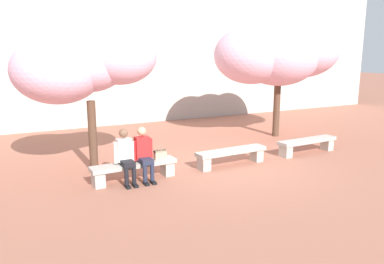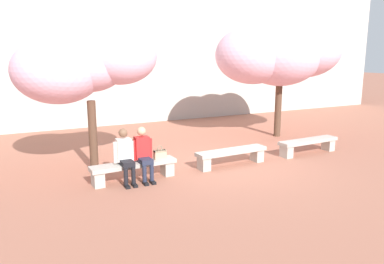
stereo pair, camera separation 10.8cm
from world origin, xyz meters
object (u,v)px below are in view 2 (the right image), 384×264
(stone_bench_west_end, at_px, (134,168))
(person_seated_left, at_px, (125,154))
(stone_bench_center, at_px, (308,144))
(stone_bench_near_west, at_px, (232,154))
(cherry_tree_secondary, at_px, (280,53))
(cherry_tree_main, at_px, (83,65))
(person_seated_right, at_px, (143,152))
(handbag, at_px, (160,154))

(stone_bench_west_end, xyz_separation_m, person_seated_left, (-0.22, -0.05, 0.39))
(stone_bench_center, height_order, person_seated_left, person_seated_left)
(stone_bench_near_west, bearing_deg, cherry_tree_secondary, 34.94)
(person_seated_left, xyz_separation_m, cherry_tree_secondary, (6.57, 2.56, 2.33))
(stone_bench_center, bearing_deg, cherry_tree_main, 168.56)
(stone_bench_near_west, xyz_separation_m, person_seated_right, (-2.54, -0.05, 0.39))
(stone_bench_west_end, bearing_deg, person_seated_left, -166.54)
(stone_bench_near_west, bearing_deg, stone_bench_center, 0.00)
(stone_bench_near_west, xyz_separation_m, handbag, (-2.09, 0.00, 0.27))
(stone_bench_center, bearing_deg, handbag, 179.99)
(stone_bench_center, distance_m, cherry_tree_main, 6.91)
(stone_bench_near_west, relative_size, handbag, 6.21)
(stone_bench_near_west, distance_m, handbag, 2.11)
(stone_bench_west_end, bearing_deg, handbag, 0.11)
(stone_bench_center, distance_m, person_seated_right, 5.32)
(stone_bench_west_end, relative_size, cherry_tree_main, 0.58)
(stone_bench_center, bearing_deg, cherry_tree_secondary, 71.87)
(stone_bench_west_end, height_order, stone_bench_center, same)
(stone_bench_west_end, relative_size, handbag, 6.21)
(stone_bench_west_end, xyz_separation_m, cherry_tree_main, (-0.82, 1.29, 2.40))
(person_seated_left, distance_m, cherry_tree_main, 2.49)
(cherry_tree_secondary, bearing_deg, handbag, -156.20)
(stone_bench_west_end, relative_size, person_seated_left, 1.63)
(person_seated_left, bearing_deg, cherry_tree_main, 114.15)
(handbag, relative_size, cherry_tree_secondary, 0.07)
(stone_bench_near_west, xyz_separation_m, stone_bench_center, (2.76, 0.00, 0.00))
(cherry_tree_main, bearing_deg, stone_bench_west_end, -57.33)
(stone_bench_near_west, distance_m, person_seated_left, 3.01)
(stone_bench_near_west, height_order, cherry_tree_secondary, cherry_tree_secondary)
(stone_bench_near_west, bearing_deg, cherry_tree_main, 160.29)
(person_seated_left, xyz_separation_m, handbag, (0.90, 0.05, -0.12))
(cherry_tree_secondary, bearing_deg, stone_bench_west_end, -158.48)
(stone_bench_west_end, relative_size, stone_bench_center, 1.00)
(person_seated_left, bearing_deg, stone_bench_center, 0.53)
(person_seated_right, distance_m, cherry_tree_main, 2.64)
(stone_bench_near_west, height_order, person_seated_right, person_seated_right)
(stone_bench_west_end, bearing_deg, stone_bench_near_west, 0.00)
(person_seated_right, relative_size, cherry_tree_secondary, 0.27)
(stone_bench_center, xyz_separation_m, person_seated_left, (-5.75, -0.05, 0.39))
(handbag, xyz_separation_m, cherry_tree_secondary, (5.67, 2.50, 2.45))
(handbag, bearing_deg, stone_bench_near_west, -0.03)
(stone_bench_center, xyz_separation_m, cherry_tree_secondary, (0.82, 2.50, 2.72))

